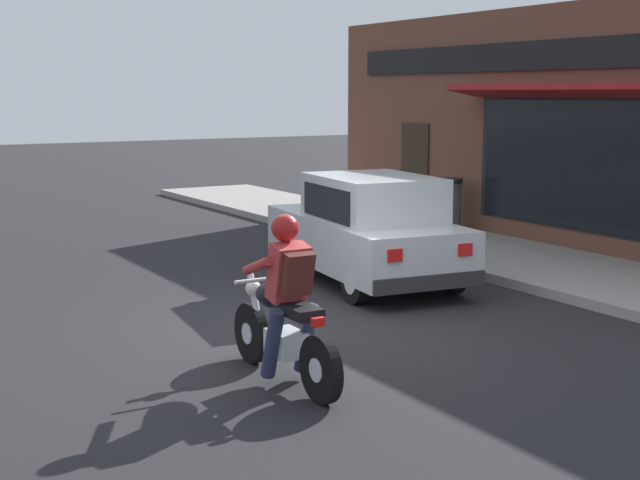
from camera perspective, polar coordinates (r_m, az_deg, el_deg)
name	(u,v)px	position (r m, az deg, el deg)	size (l,w,h in m)	color
ground_plane	(313,329)	(10.43, -0.46, -5.73)	(80.00, 80.00, 0.00)	black
sidewalk_curb	(463,248)	(15.54, 9.16, -0.54)	(2.60, 22.00, 0.14)	gray
storefront_building	(538,128)	(16.27, 13.76, 6.99)	(1.25, 11.55, 4.20)	brown
motorcycle_with_rider	(285,313)	(8.42, -2.27, -4.68)	(0.56, 2.02, 1.62)	black
car_hatchback	(367,230)	(12.83, 3.04, 0.62)	(2.11, 3.96, 1.57)	black
trash_bin	(447,204)	(17.05, 8.15, 2.30)	(0.56, 0.56, 0.98)	#514C47
fire_hydrant	(329,192)	(19.52, 0.59, 3.10)	(0.36, 0.24, 0.88)	red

